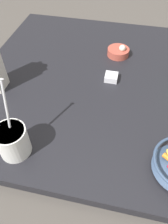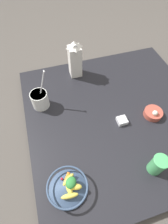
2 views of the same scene
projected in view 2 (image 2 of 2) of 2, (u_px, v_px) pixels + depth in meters
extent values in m
plane|color=#4C4742|center=(117.00, 118.00, 1.16)|extent=(6.00, 6.00, 0.00)
cube|color=black|center=(117.00, 116.00, 1.15)|extent=(1.15, 1.15, 0.05)
cylinder|color=#384C6B|center=(68.00, 189.00, 0.86)|extent=(0.10, 0.10, 0.01)
cone|color=#384C6B|center=(68.00, 188.00, 0.84)|extent=(0.19, 0.19, 0.04)
torus|color=#384C6B|center=(67.00, 187.00, 0.82)|extent=(0.20, 0.20, 0.01)
ellipsoid|color=#EFD64C|center=(69.00, 188.00, 0.82)|extent=(0.03, 0.06, 0.03)
ellipsoid|color=#EFD64C|center=(75.00, 187.00, 0.82)|extent=(0.07, 0.05, 0.03)
ellipsoid|color=#EFD64C|center=(70.00, 196.00, 0.80)|extent=(0.08, 0.03, 0.02)
ellipsoid|color=#EFD64C|center=(68.00, 179.00, 0.85)|extent=(0.07, 0.06, 0.02)
cylinder|color=orange|center=(67.00, 178.00, 0.86)|extent=(0.04, 0.05, 0.02)
sphere|color=red|center=(62.00, 179.00, 0.85)|extent=(0.01, 0.01, 0.01)
sphere|color=red|center=(77.00, 188.00, 0.83)|extent=(0.01, 0.01, 0.01)
sphere|color=red|center=(66.00, 187.00, 0.83)|extent=(0.01, 0.01, 0.01)
ellipsoid|color=#2D7F38|center=(71.00, 183.00, 0.82)|extent=(0.07, 0.08, 0.03)
cube|color=silver|center=(75.00, 62.00, 1.25)|extent=(0.08, 0.08, 0.23)
pyramid|color=silver|center=(74.00, 44.00, 1.14)|extent=(0.08, 0.08, 0.05)
cylinder|color=white|center=(75.00, 47.00, 1.12)|extent=(0.03, 0.01, 0.03)
cylinder|color=white|center=(40.00, 100.00, 1.12)|extent=(0.11, 0.11, 0.11)
cylinder|color=white|center=(38.00, 95.00, 1.08)|extent=(0.10, 0.10, 0.02)
cylinder|color=silver|center=(42.00, 86.00, 1.04)|extent=(0.08, 0.02, 0.21)
ellipsoid|color=silver|center=(44.00, 71.00, 0.97)|extent=(0.02, 0.02, 0.01)
cylinder|color=#4CB266|center=(158.00, 165.00, 0.87)|extent=(0.07, 0.07, 0.13)
torus|color=#4CB266|center=(162.00, 161.00, 0.82)|extent=(0.08, 0.08, 0.01)
cube|color=silver|center=(123.00, 120.00, 1.08)|extent=(0.06, 0.06, 0.03)
cube|color=brown|center=(122.00, 121.00, 1.08)|extent=(0.05, 0.05, 0.02)
cylinder|color=#B24C3D|center=(153.00, 113.00, 1.11)|extent=(0.11, 0.11, 0.04)
sphere|color=silver|center=(155.00, 113.00, 1.07)|extent=(0.03, 0.03, 0.03)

